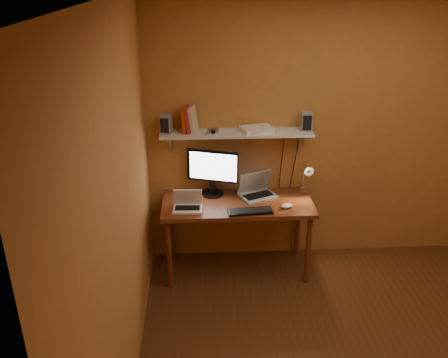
{
  "coord_description": "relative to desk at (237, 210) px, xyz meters",
  "views": [
    {
      "loc": [
        -1.2,
        -2.65,
        2.74
      ],
      "look_at": [
        -0.99,
        1.18,
        1.03
      ],
      "focal_mm": 38.0,
      "sensor_mm": 36.0,
      "label": 1
    }
  ],
  "objects": [
    {
      "name": "room",
      "position": [
        0.86,
        -1.28,
        0.64
      ],
      "size": [
        3.44,
        3.24,
        2.64
      ],
      "color": "#532E15",
      "rests_on": "ground"
    },
    {
      "name": "desk",
      "position": [
        0.0,
        0.0,
        0.0
      ],
      "size": [
        1.4,
        0.6,
        0.75
      ],
      "color": "maroon",
      "rests_on": "ground"
    },
    {
      "name": "wall_shelf",
      "position": [
        0.0,
        0.19,
        0.69
      ],
      "size": [
        1.4,
        0.25,
        0.21
      ],
      "color": "silver",
      "rests_on": "room"
    },
    {
      "name": "monitor",
      "position": [
        -0.22,
        0.18,
        0.34
      ],
      "size": [
        0.48,
        0.26,
        0.45
      ],
      "rotation": [
        0.0,
        0.0,
        -0.3
      ],
      "color": "black",
      "rests_on": "desk"
    },
    {
      "name": "laptop",
      "position": [
        0.19,
        0.13,
        0.15
      ],
      "size": [
        0.39,
        0.35,
        0.24
      ],
      "rotation": [
        0.0,
        0.0,
        0.41
      ],
      "color": "gray",
      "rests_on": "desk"
    },
    {
      "name": "netbook",
      "position": [
        -0.46,
        -0.1,
        0.14
      ],
      "size": [
        0.27,
        0.2,
        0.19
      ],
      "rotation": [
        0.0,
        0.0,
        -0.05
      ],
      "color": "white",
      "rests_on": "desk"
    },
    {
      "name": "keyboard",
      "position": [
        0.1,
        -0.21,
        0.1
      ],
      "size": [
        0.41,
        0.16,
        0.02
      ],
      "primitive_type": "cube",
      "rotation": [
        0.0,
        0.0,
        0.08
      ],
      "color": "black",
      "rests_on": "desk"
    },
    {
      "name": "mouse",
      "position": [
        0.44,
        -0.14,
        0.11
      ],
      "size": [
        0.13,
        0.1,
        0.04
      ],
      "primitive_type": "ellipsoid",
      "rotation": [
        0.0,
        0.0,
        0.3
      ],
      "color": "white",
      "rests_on": "desk"
    },
    {
      "name": "desk_lamp",
      "position": [
        0.66,
        0.13,
        0.29
      ],
      "size": [
        0.09,
        0.23,
        0.38
      ],
      "color": "silver",
      "rests_on": "desk"
    },
    {
      "name": "speaker_left",
      "position": [
        -0.64,
        0.19,
        0.8
      ],
      "size": [
        0.11,
        0.11,
        0.17
      ],
      "primitive_type": "cube",
      "rotation": [
        0.0,
        0.0,
        -0.22
      ],
      "color": "gray",
      "rests_on": "wall_shelf"
    },
    {
      "name": "speaker_right",
      "position": [
        0.64,
        0.19,
        0.8
      ],
      "size": [
        0.11,
        0.11,
        0.18
      ],
      "primitive_type": "cube",
      "rotation": [
        0.0,
        0.0,
        -0.09
      ],
      "color": "gray",
      "rests_on": "wall_shelf"
    },
    {
      "name": "books",
      "position": [
        -0.43,
        0.21,
        0.83
      ],
      "size": [
        0.16,
        0.17,
        0.24
      ],
      "color": "#C22C00",
      "rests_on": "wall_shelf"
    },
    {
      "name": "shelf_camera",
      "position": [
        -0.22,
        0.13,
        0.74
      ],
      "size": [
        0.11,
        0.06,
        0.06
      ],
      "color": "silver",
      "rests_on": "wall_shelf"
    },
    {
      "name": "router",
      "position": [
        0.18,
        0.18,
        0.73
      ],
      "size": [
        0.32,
        0.26,
        0.05
      ],
      "primitive_type": "cube",
      "rotation": [
        0.0,
        0.0,
        0.28
      ],
      "color": "white",
      "rests_on": "wall_shelf"
    }
  ]
}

